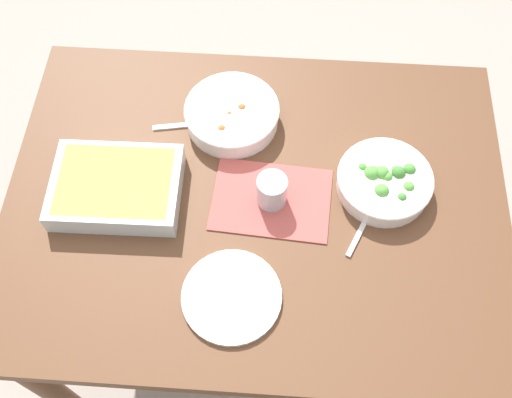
% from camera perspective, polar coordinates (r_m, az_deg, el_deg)
% --- Properties ---
extents(ground_plane, '(6.00, 6.00, 0.00)m').
position_cam_1_polar(ground_plane, '(2.10, -0.00, -9.84)').
color(ground_plane, '#9E9389').
extents(dining_table, '(1.20, 0.90, 0.74)m').
position_cam_1_polar(dining_table, '(1.50, -0.00, -1.67)').
color(dining_table, brown).
rests_on(dining_table, ground_plane).
extents(placemat, '(0.29, 0.22, 0.00)m').
position_cam_1_polar(placemat, '(1.42, 1.48, -0.11)').
color(placemat, '#B24C47').
rests_on(placemat, dining_table).
extents(stew_bowl, '(0.24, 0.24, 0.06)m').
position_cam_1_polar(stew_bowl, '(1.52, -2.30, 8.12)').
color(stew_bowl, white).
rests_on(stew_bowl, dining_table).
extents(broccoli_bowl, '(0.23, 0.23, 0.07)m').
position_cam_1_polar(broccoli_bowl, '(1.45, 12.17, 1.67)').
color(broccoli_bowl, white).
rests_on(broccoli_bowl, dining_table).
extents(baking_dish, '(0.30, 0.23, 0.06)m').
position_cam_1_polar(baking_dish, '(1.44, -13.20, 1.16)').
color(baking_dish, silver).
rests_on(baking_dish, dining_table).
extents(drink_cup, '(0.07, 0.07, 0.08)m').
position_cam_1_polar(drink_cup, '(1.39, 1.51, 0.62)').
color(drink_cup, '#B2BCC6').
rests_on(drink_cup, dining_table).
extents(side_plate, '(0.22, 0.22, 0.01)m').
position_cam_1_polar(side_plate, '(1.32, -2.35, -9.29)').
color(side_plate, silver).
rests_on(side_plate, dining_table).
extents(spoon_by_stew, '(0.18, 0.05, 0.01)m').
position_cam_1_polar(spoon_by_stew, '(1.55, -5.64, 7.17)').
color(spoon_by_stew, silver).
rests_on(spoon_by_stew, dining_table).
extents(spoon_by_broccoli, '(0.09, 0.17, 0.01)m').
position_cam_1_polar(spoon_by_broccoli, '(1.42, 10.59, -1.68)').
color(spoon_by_broccoli, silver).
rests_on(spoon_by_broccoli, dining_table).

